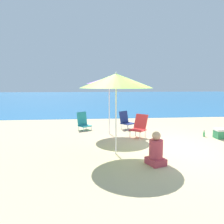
{
  "coord_description": "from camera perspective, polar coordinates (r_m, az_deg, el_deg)",
  "views": [
    {
      "loc": [
        -2.23,
        -6.12,
        1.91
      ],
      "look_at": [
        -1.52,
        0.86,
        1.0
      ],
      "focal_mm": 35.0,
      "sensor_mm": 36.0,
      "label": 1
    }
  ],
  "objects": [
    {
      "name": "ground_plane",
      "position": [
        6.79,
        13.84,
        -9.17
      ],
      "size": [
        60.0,
        60.0,
        0.0
      ],
      "primitive_type": "plane",
      "color": "#C6B284"
    },
    {
      "name": "sea_water",
      "position": [
        31.95,
        -1.8,
        3.95
      ],
      "size": [
        60.0,
        40.0,
        0.01
      ],
      "color": "#23669E",
      "rests_on": "ground"
    },
    {
      "name": "beach_umbrella_purple",
      "position": [
        8.25,
        -0.74,
        8.24
      ],
      "size": [
        1.73,
        1.73,
        2.2
      ],
      "color": "white",
      "rests_on": "ground"
    },
    {
      "name": "beach_umbrella_lime",
      "position": [
        5.78,
        1.06,
        8.14
      ],
      "size": [
        1.93,
        1.93,
        2.21
      ],
      "color": "white",
      "rests_on": "ground"
    },
    {
      "name": "beach_chair_red",
      "position": [
        7.89,
        7.17,
        -3.51
      ],
      "size": [
        0.72,
        0.72,
        0.82
      ],
      "rotation": [
        0.0,
        0.0,
        -0.78
      ],
      "color": "silver",
      "rests_on": "ground"
    },
    {
      "name": "beach_chair_navy",
      "position": [
        9.32,
        3.61,
        -2.14
      ],
      "size": [
        0.7,
        0.71,
        0.75
      ],
      "rotation": [
        0.0,
        0.0,
        0.68
      ],
      "color": "silver",
      "rests_on": "ground"
    },
    {
      "name": "beach_chair_teal",
      "position": [
        9.2,
        -7.52,
        -2.54
      ],
      "size": [
        0.64,
        0.65,
        0.74
      ],
      "rotation": [
        0.0,
        0.0,
        0.63
      ],
      "color": "silver",
      "rests_on": "ground"
    },
    {
      "name": "person_seated_near",
      "position": [
        5.34,
        11.4,
        -10.06
      ],
      "size": [
        0.48,
        0.52,
        0.8
      ],
      "rotation": [
        0.0,
        0.0,
        0.35
      ],
      "color": "#BF3F4C",
      "rests_on": "ground"
    },
    {
      "name": "water_bottle",
      "position": [
        8.66,
        22.88,
        -5.36
      ],
      "size": [
        0.07,
        0.07,
        0.22
      ],
      "color": "#4CB266",
      "rests_on": "ground"
    },
    {
      "name": "cooler_box",
      "position": [
        8.63,
        26.78,
        -5.02
      ],
      "size": [
        0.51,
        0.34,
        0.34
      ],
      "color": "#338C59",
      "rests_on": "ground"
    }
  ]
}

